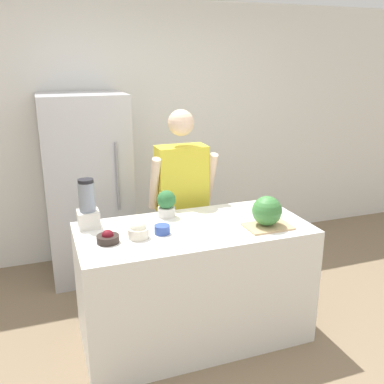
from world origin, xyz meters
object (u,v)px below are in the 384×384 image
at_px(bowl_small_blue, 162,229).
at_px(potted_plant, 166,203).
at_px(refrigerator, 87,187).
at_px(bowl_cherries, 108,238).
at_px(person, 182,204).
at_px(blender, 88,207).
at_px(watermelon, 267,211).
at_px(bowl_cream, 138,231).

bearing_deg(bowl_small_blue, potted_plant, 68.31).
relative_size(bowl_small_blue, potted_plant, 0.52).
xyz_separation_m(refrigerator, bowl_cherries, (-0.03, -1.39, 0.05)).
distance_m(person, blender, 0.92).
bearing_deg(watermelon, bowl_small_blue, 169.85).
height_order(bowl_small_blue, potted_plant, potted_plant).
distance_m(person, bowl_cherries, 1.01).
bearing_deg(bowl_cherries, bowl_cream, 1.95).
height_order(person, watermelon, person).
relative_size(person, bowl_small_blue, 15.36).
distance_m(bowl_small_blue, blender, 0.56).
relative_size(bowl_cherries, blender, 0.42).
height_order(watermelon, bowl_small_blue, watermelon).
xyz_separation_m(person, bowl_small_blue, (-0.36, -0.66, 0.07)).
bearing_deg(refrigerator, bowl_cherries, -91.22).
bearing_deg(refrigerator, person, -44.88).
bearing_deg(potted_plant, bowl_small_blue, -111.69).
bearing_deg(refrigerator, bowl_small_blue, -75.83).
bearing_deg(potted_plant, bowl_cream, -131.87).
bearing_deg(potted_plant, bowl_cherries, -146.06).
relative_size(refrigerator, blender, 4.95).
xyz_separation_m(refrigerator, bowl_small_blue, (0.34, -1.36, 0.04)).
distance_m(bowl_small_blue, potted_plant, 0.34).
height_order(blender, potted_plant, blender).
bearing_deg(potted_plant, person, 55.73).
height_order(refrigerator, bowl_small_blue, refrigerator).
height_order(person, blender, person).
height_order(refrigerator, person, refrigerator).
xyz_separation_m(bowl_cherries, bowl_cream, (0.20, 0.01, 0.02)).
bearing_deg(person, bowl_small_blue, -118.73).
relative_size(bowl_small_blue, blender, 0.30).
bearing_deg(person, blender, -155.99).
bearing_deg(bowl_small_blue, blender, 147.14).
bearing_deg(watermelon, potted_plant, 144.07).
distance_m(blender, potted_plant, 0.58).
xyz_separation_m(bowl_cream, bowl_small_blue, (0.17, 0.02, -0.02)).
xyz_separation_m(watermelon, bowl_small_blue, (-0.73, 0.13, -0.09)).
bearing_deg(bowl_cream, blender, 132.54).
height_order(bowl_cherries, bowl_small_blue, bowl_cherries).
bearing_deg(person, potted_plant, -124.27).
xyz_separation_m(refrigerator, watermelon, (1.08, -1.49, 0.14)).
relative_size(person, blender, 4.68).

